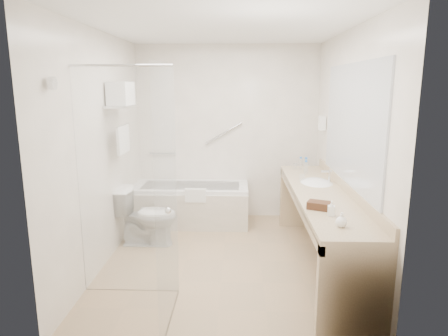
{
  "coord_description": "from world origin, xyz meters",
  "views": [
    {
      "loc": [
        0.16,
        -4.18,
        1.94
      ],
      "look_at": [
        0.0,
        0.3,
        1.0
      ],
      "focal_mm": 32.0,
      "sensor_mm": 36.0,
      "label": 1
    }
  ],
  "objects_px": {
    "toilet": "(147,216)",
    "water_bottle_left": "(301,164)",
    "bathtub": "(191,204)",
    "vanity_counter": "(320,211)",
    "amenity_basket": "(319,205)"
  },
  "relations": [
    {
      "from": "toilet",
      "to": "water_bottle_left",
      "type": "distance_m",
      "value": 2.07
    },
    {
      "from": "bathtub",
      "to": "toilet",
      "type": "bearing_deg",
      "value": -119.81
    },
    {
      "from": "bathtub",
      "to": "vanity_counter",
      "type": "height_order",
      "value": "vanity_counter"
    },
    {
      "from": "vanity_counter",
      "to": "bathtub",
      "type": "bearing_deg",
      "value": 137.65
    },
    {
      "from": "toilet",
      "to": "vanity_counter",
      "type": "bearing_deg",
      "value": -107.11
    },
    {
      "from": "water_bottle_left",
      "to": "amenity_basket",
      "type": "bearing_deg",
      "value": -92.93
    },
    {
      "from": "vanity_counter",
      "to": "amenity_basket",
      "type": "bearing_deg",
      "value": -102.88
    },
    {
      "from": "amenity_basket",
      "to": "water_bottle_left",
      "type": "distance_m",
      "value": 1.67
    },
    {
      "from": "bathtub",
      "to": "vanity_counter",
      "type": "distance_m",
      "value": 2.09
    },
    {
      "from": "bathtub",
      "to": "toilet",
      "type": "xyz_separation_m",
      "value": [
        -0.45,
        -0.79,
        0.08
      ]
    },
    {
      "from": "vanity_counter",
      "to": "toilet",
      "type": "bearing_deg",
      "value": 163.02
    },
    {
      "from": "toilet",
      "to": "water_bottle_left",
      "type": "bearing_deg",
      "value": -76.17
    },
    {
      "from": "bathtub",
      "to": "amenity_basket",
      "type": "relative_size",
      "value": 7.94
    },
    {
      "from": "bathtub",
      "to": "water_bottle_left",
      "type": "bearing_deg",
      "value": -11.79
    },
    {
      "from": "amenity_basket",
      "to": "water_bottle_left",
      "type": "bearing_deg",
      "value": 87.07
    }
  ]
}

